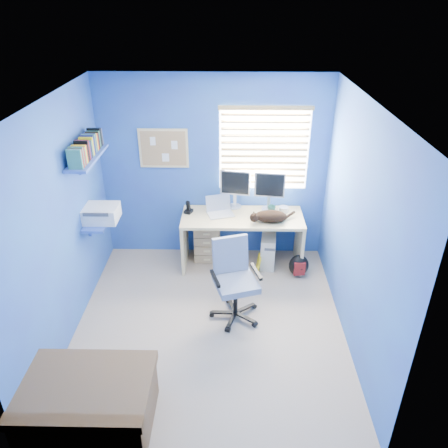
{
  "coord_description": "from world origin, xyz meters",
  "views": [
    {
      "loc": [
        0.23,
        -3.83,
        3.38
      ],
      "look_at": [
        0.15,
        0.65,
        0.95
      ],
      "focal_mm": 35.0,
      "sensor_mm": 36.0,
      "label": 1
    }
  ],
  "objects_px": {
    "desk": "(242,240)",
    "tower_pc": "(268,249)",
    "cat": "(271,216)",
    "laptop": "(221,207)",
    "office_chair": "(234,290)"
  },
  "relations": [
    {
      "from": "laptop",
      "to": "desk",
      "type": "bearing_deg",
      "value": -25.18
    },
    {
      "from": "desk",
      "to": "office_chair",
      "type": "xyz_separation_m",
      "value": [
        -0.1,
        -1.07,
        -0.02
      ]
    },
    {
      "from": "desk",
      "to": "tower_pc",
      "type": "relative_size",
      "value": 3.54
    },
    {
      "from": "laptop",
      "to": "office_chair",
      "type": "bearing_deg",
      "value": -97.93
    },
    {
      "from": "desk",
      "to": "cat",
      "type": "relative_size",
      "value": 3.83
    },
    {
      "from": "desk",
      "to": "tower_pc",
      "type": "xyz_separation_m",
      "value": [
        0.36,
        0.02,
        -0.14
      ]
    },
    {
      "from": "cat",
      "to": "tower_pc",
      "type": "height_order",
      "value": "cat"
    },
    {
      "from": "desk",
      "to": "cat",
      "type": "bearing_deg",
      "value": -21.06
    },
    {
      "from": "office_chair",
      "to": "tower_pc",
      "type": "bearing_deg",
      "value": 66.7
    },
    {
      "from": "cat",
      "to": "tower_pc",
      "type": "distance_m",
      "value": 0.61
    },
    {
      "from": "laptop",
      "to": "cat",
      "type": "distance_m",
      "value": 0.67
    },
    {
      "from": "laptop",
      "to": "cat",
      "type": "xyz_separation_m",
      "value": [
        0.64,
        -0.18,
        -0.04
      ]
    },
    {
      "from": "cat",
      "to": "office_chair",
      "type": "height_order",
      "value": "office_chair"
    },
    {
      "from": "desk",
      "to": "laptop",
      "type": "relative_size",
      "value": 4.83
    },
    {
      "from": "cat",
      "to": "tower_pc",
      "type": "xyz_separation_m",
      "value": [
        0.01,
        0.15,
        -0.59
      ]
    }
  ]
}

